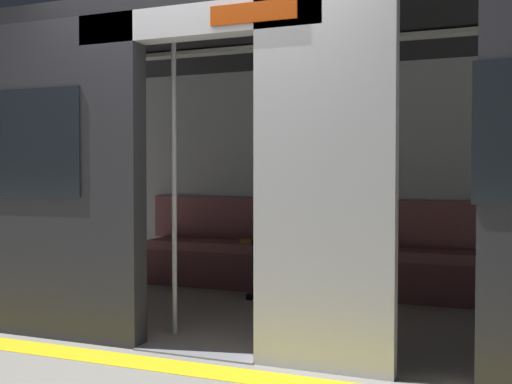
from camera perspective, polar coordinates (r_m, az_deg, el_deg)
name	(u,v)px	position (r m, az deg, el deg)	size (l,w,h in m)	color
ground_plane	(197,353)	(4.16, -5.46, -14.68)	(60.00, 60.00, 0.00)	gray
platform_edge_strip	(175,367)	(3.90, -7.54, -15.74)	(8.00, 0.24, 0.01)	yellow
train_car	(256,128)	(5.07, -0.02, 5.95)	(6.40, 2.68, 2.36)	silver
bench_seat	(299,257)	(6.05, 3.98, -5.99)	(3.29, 0.44, 0.47)	#935156
person_seated	(279,223)	(6.03, 2.13, -2.89)	(0.55, 0.68, 1.19)	#4C8CC6
handbag	(324,237)	(6.03, 6.30, -4.17)	(0.26, 0.15, 0.17)	maroon
book	(248,241)	(6.27, -0.77, -4.58)	(0.15, 0.22, 0.03)	gold
grab_pole_door	(174,182)	(4.47, -7.59, 0.93)	(0.04, 0.04, 2.22)	silver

